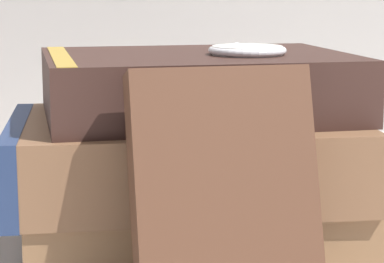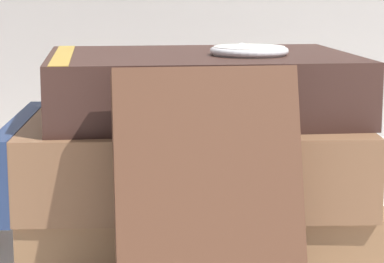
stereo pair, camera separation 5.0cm
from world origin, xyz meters
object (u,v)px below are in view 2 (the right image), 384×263
(book_flat_bottom, at_px, (198,214))
(book_flat_middle, at_px, (176,155))
(book_leaning_front, at_px, (208,200))
(reading_glasses, at_px, (73,187))
(book_flat_top, at_px, (199,85))
(pocket_watch, at_px, (249,51))

(book_flat_bottom, xyz_separation_m, book_flat_middle, (-0.02, -0.01, 0.05))
(book_leaning_front, bearing_deg, reading_glasses, 105.98)
(book_flat_top, distance_m, pocket_watch, 0.04)
(book_flat_top, bearing_deg, book_leaning_front, -94.73)
(book_leaning_front, height_order, pocket_watch, pocket_watch)
(book_flat_top, relative_size, reading_glasses, 2.07)
(book_leaning_front, distance_m, reading_glasses, 0.30)
(book_flat_top, height_order, pocket_watch, pocket_watch)
(pocket_watch, bearing_deg, book_leaning_front, -112.64)
(book_flat_middle, bearing_deg, pocket_watch, -3.82)
(book_flat_bottom, relative_size, book_leaning_front, 1.80)
(book_flat_top, relative_size, pocket_watch, 3.73)
(book_flat_top, distance_m, reading_glasses, 0.22)
(book_flat_bottom, distance_m, reading_glasses, 0.18)
(book_flat_top, relative_size, book_leaning_front, 1.52)
(book_flat_middle, bearing_deg, reading_glasses, 119.36)
(book_flat_bottom, distance_m, pocket_watch, 0.12)
(book_leaning_front, relative_size, reading_glasses, 1.36)
(book_flat_bottom, xyz_separation_m, reading_glasses, (-0.09, 0.16, -0.02))
(book_flat_bottom, bearing_deg, reading_glasses, 124.79)
(pocket_watch, bearing_deg, reading_glasses, 125.03)
(book_flat_bottom, relative_size, book_flat_middle, 0.99)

